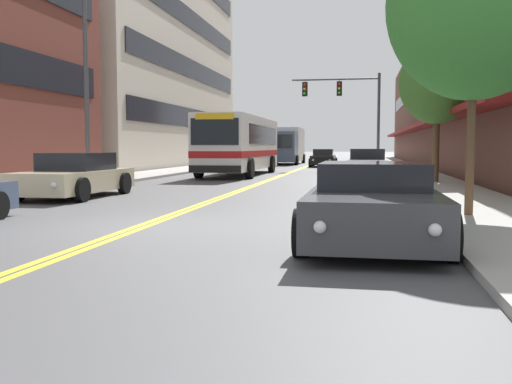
{
  "coord_description": "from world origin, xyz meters",
  "views": [
    {
      "loc": [
        4.17,
        -10.37,
        1.55
      ],
      "look_at": [
        -0.43,
        14.45,
        -0.48
      ],
      "focal_mm": 40.0,
      "sensor_mm": 36.0,
      "label": 1
    }
  ],
  "objects_px": {
    "car_champagne_parked_right_mid": "(365,160)",
    "fire_hydrant": "(407,172)",
    "car_black_moving_lead": "(323,159)",
    "traffic_signal_mast": "(348,102)",
    "street_lamp_left_near": "(94,67)",
    "box_truck": "(286,145)",
    "street_tree_right_mid": "(437,83)",
    "car_white_parked_left_mid": "(251,159)",
    "car_dark_grey_parked_right_foreground": "(373,204)",
    "car_silver_parked_right_far": "(367,165)",
    "street_tree_right_near": "(475,4)",
    "city_bus": "(240,143)",
    "car_beige_parked_left_far": "(75,176)"
  },
  "relations": [
    {
      "from": "car_silver_parked_right_far",
      "to": "car_dark_grey_parked_right_foreground",
      "type": "bearing_deg",
      "value": -90.25
    },
    {
      "from": "car_beige_parked_left_far",
      "to": "car_silver_parked_right_far",
      "type": "height_order",
      "value": "car_silver_parked_right_far"
    },
    {
      "from": "city_bus",
      "to": "street_lamp_left_near",
      "type": "xyz_separation_m",
      "value": [
        -2.68,
        -11.72,
        2.54
      ]
    },
    {
      "from": "box_truck",
      "to": "fire_hydrant",
      "type": "distance_m",
      "value": 27.29
    },
    {
      "from": "car_dark_grey_parked_right_foreground",
      "to": "car_silver_parked_right_far",
      "type": "distance_m",
      "value": 18.99
    },
    {
      "from": "city_bus",
      "to": "car_beige_parked_left_far",
      "type": "relative_size",
      "value": 2.28
    },
    {
      "from": "street_tree_right_near",
      "to": "car_silver_parked_right_far",
      "type": "bearing_deg",
      "value": 96.95
    },
    {
      "from": "city_bus",
      "to": "car_beige_parked_left_far",
      "type": "bearing_deg",
      "value": -98.41
    },
    {
      "from": "car_champagne_parked_right_mid",
      "to": "car_black_moving_lead",
      "type": "height_order",
      "value": "car_black_moving_lead"
    },
    {
      "from": "fire_hydrant",
      "to": "street_tree_right_mid",
      "type": "bearing_deg",
      "value": 22.37
    },
    {
      "from": "car_black_moving_lead",
      "to": "traffic_signal_mast",
      "type": "bearing_deg",
      "value": -71.46
    },
    {
      "from": "car_black_moving_lead",
      "to": "street_tree_right_mid",
      "type": "relative_size",
      "value": 0.77
    },
    {
      "from": "city_bus",
      "to": "car_beige_parked_left_far",
      "type": "distance_m",
      "value": 14.5
    },
    {
      "from": "box_truck",
      "to": "street_lamp_left_near",
      "type": "bearing_deg",
      "value": -94.9
    },
    {
      "from": "car_black_moving_lead",
      "to": "box_truck",
      "type": "distance_m",
      "value": 7.15
    },
    {
      "from": "car_silver_parked_right_far",
      "to": "street_lamp_left_near",
      "type": "relative_size",
      "value": 0.59
    },
    {
      "from": "street_lamp_left_near",
      "to": "fire_hydrant",
      "type": "bearing_deg",
      "value": 24.27
    },
    {
      "from": "box_truck",
      "to": "traffic_signal_mast",
      "type": "height_order",
      "value": "traffic_signal_mast"
    },
    {
      "from": "car_champagne_parked_right_mid",
      "to": "street_tree_right_mid",
      "type": "relative_size",
      "value": 0.78
    },
    {
      "from": "car_silver_parked_right_far",
      "to": "street_tree_right_mid",
      "type": "xyz_separation_m",
      "value": [
        2.67,
        -4.28,
        3.44
      ]
    },
    {
      "from": "car_white_parked_left_mid",
      "to": "traffic_signal_mast",
      "type": "xyz_separation_m",
      "value": [
        7.57,
        -5.83,
        3.86
      ]
    },
    {
      "from": "city_bus",
      "to": "car_white_parked_left_mid",
      "type": "distance_m",
      "value": 13.37
    },
    {
      "from": "city_bus",
      "to": "box_truck",
      "type": "height_order",
      "value": "box_truck"
    },
    {
      "from": "street_tree_right_near",
      "to": "street_tree_right_mid",
      "type": "bearing_deg",
      "value": 86.4
    },
    {
      "from": "street_lamp_left_near",
      "to": "fire_hydrant",
      "type": "height_order",
      "value": "street_lamp_left_near"
    },
    {
      "from": "car_dark_grey_parked_right_foreground",
      "to": "car_black_moving_lead",
      "type": "distance_m",
      "value": 34.28
    },
    {
      "from": "car_beige_parked_left_far",
      "to": "car_black_moving_lead",
      "type": "xyz_separation_m",
      "value": [
        5.74,
        27.43,
        -0.0
      ]
    },
    {
      "from": "car_dark_grey_parked_right_foreground",
      "to": "box_truck",
      "type": "distance_m",
      "value": 40.77
    },
    {
      "from": "car_black_moving_lead",
      "to": "street_tree_right_near",
      "type": "bearing_deg",
      "value": -80.74
    },
    {
      "from": "traffic_signal_mast",
      "to": "street_lamp_left_near",
      "type": "bearing_deg",
      "value": -113.42
    },
    {
      "from": "fire_hydrant",
      "to": "car_white_parked_left_mid",
      "type": "bearing_deg",
      "value": 117.2
    },
    {
      "from": "street_tree_right_mid",
      "to": "car_black_moving_lead",
      "type": "bearing_deg",
      "value": 106.6
    },
    {
      "from": "street_lamp_left_near",
      "to": "fire_hydrant",
      "type": "distance_m",
      "value": 12.58
    },
    {
      "from": "street_lamp_left_near",
      "to": "street_tree_right_near",
      "type": "relative_size",
      "value": 1.14
    },
    {
      "from": "street_lamp_left_near",
      "to": "fire_hydrant",
      "type": "relative_size",
      "value": 8.87
    },
    {
      "from": "street_tree_right_mid",
      "to": "fire_hydrant",
      "type": "distance_m",
      "value": 3.78
    },
    {
      "from": "car_dark_grey_parked_right_foreground",
      "to": "box_truck",
      "type": "xyz_separation_m",
      "value": [
        -6.71,
        40.2,
        1.02
      ]
    },
    {
      "from": "car_white_parked_left_mid",
      "to": "street_tree_right_mid",
      "type": "height_order",
      "value": "street_tree_right_mid"
    },
    {
      "from": "car_champagne_parked_right_mid",
      "to": "street_tree_right_mid",
      "type": "distance_m",
      "value": 16.2
    },
    {
      "from": "car_white_parked_left_mid",
      "to": "street_tree_right_mid",
      "type": "distance_m",
      "value": 22.85
    },
    {
      "from": "city_bus",
      "to": "traffic_signal_mast",
      "type": "bearing_deg",
      "value": 52.78
    },
    {
      "from": "city_bus",
      "to": "car_dark_grey_parked_right_foreground",
      "type": "xyz_separation_m",
      "value": [
        6.67,
        -21.02,
        -1.13
      ]
    },
    {
      "from": "car_champagne_parked_right_mid",
      "to": "fire_hydrant",
      "type": "relative_size",
      "value": 5.48
    },
    {
      "from": "city_bus",
      "to": "car_champagne_parked_right_mid",
      "type": "relative_size",
      "value": 2.48
    },
    {
      "from": "traffic_signal_mast",
      "to": "city_bus",
      "type": "bearing_deg",
      "value": -127.22
    },
    {
      "from": "car_beige_parked_left_far",
      "to": "street_tree_right_mid",
      "type": "bearing_deg",
      "value": 34.69
    },
    {
      "from": "street_tree_right_mid",
      "to": "fire_hydrant",
      "type": "bearing_deg",
      "value": -157.63
    },
    {
      "from": "car_white_parked_left_mid",
      "to": "car_champagne_parked_right_mid",
      "type": "xyz_separation_m",
      "value": [
        8.72,
        -3.89,
        0.03
      ]
    },
    {
      "from": "car_champagne_parked_right_mid",
      "to": "car_silver_parked_right_far",
      "type": "relative_size",
      "value": 1.05
    },
    {
      "from": "city_bus",
      "to": "car_silver_parked_right_far",
      "type": "relative_size",
      "value": 2.61
    }
  ]
}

